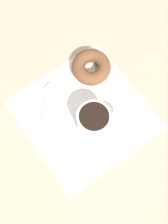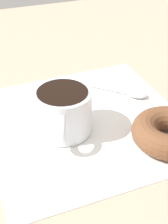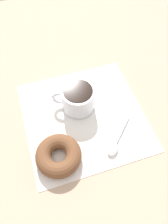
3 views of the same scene
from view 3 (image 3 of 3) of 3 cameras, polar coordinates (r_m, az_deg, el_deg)
ground_plane at (r=59.94cm, az=-2.01°, el=-1.48°), size 120.00×120.00×2.00cm
napkin at (r=58.80cm, az=0.00°, el=-1.11°), size 32.87×32.87×0.30cm
coffee_cup at (r=57.52cm, az=-1.70°, el=3.61°), size 11.27×8.74×6.84cm
donut at (r=52.14cm, az=-6.67°, el=-11.22°), size 10.87×10.87×3.73cm
spoon at (r=54.98cm, az=8.20°, el=-8.40°), size 9.51×10.12×0.90cm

